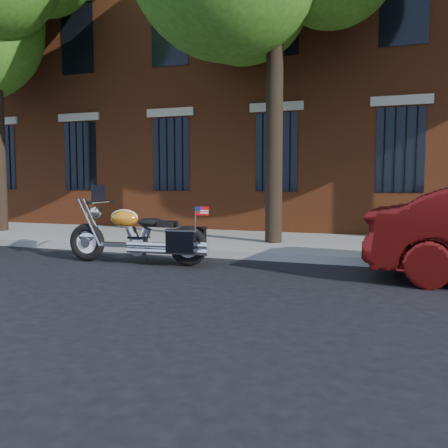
% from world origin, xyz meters
% --- Properties ---
extents(ground, '(120.00, 120.00, 0.00)m').
position_xyz_m(ground, '(0.00, 0.00, 0.00)').
color(ground, black).
rests_on(ground, ground).
extents(curb, '(40.00, 0.16, 0.15)m').
position_xyz_m(curb, '(0.00, 1.38, 0.07)').
color(curb, gray).
rests_on(curb, ground).
extents(sidewalk, '(40.00, 3.60, 0.15)m').
position_xyz_m(sidewalk, '(0.00, 3.26, 0.07)').
color(sidewalk, gray).
rests_on(sidewalk, ground).
extents(building, '(26.00, 10.08, 12.00)m').
position_xyz_m(building, '(0.00, 10.06, 6.00)').
color(building, brown).
rests_on(building, ground).
extents(motorcycle, '(2.81, 0.90, 1.40)m').
position_xyz_m(motorcycle, '(-1.17, 0.22, 0.48)').
color(motorcycle, black).
rests_on(motorcycle, ground).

